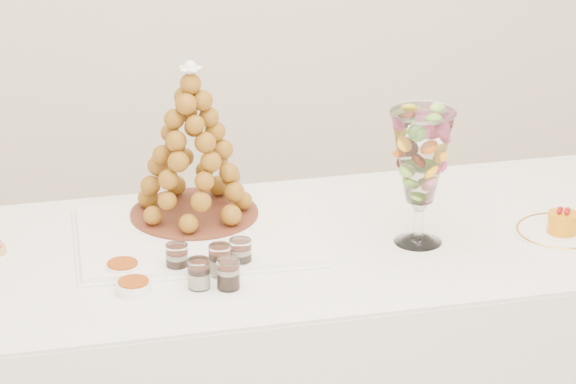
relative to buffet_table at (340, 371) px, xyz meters
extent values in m
cube|color=white|center=(0.00, 0.00, -0.01)|extent=(2.11, 0.96, 0.77)
cube|color=white|center=(0.00, 0.00, 0.39)|extent=(2.10, 0.95, 0.01)
cube|color=white|center=(-0.37, 0.06, 0.40)|extent=(0.60, 0.45, 0.02)
cylinder|color=white|center=(0.19, -0.05, 0.40)|extent=(0.12, 0.12, 0.02)
cylinder|color=white|center=(0.19, -0.05, 0.45)|extent=(0.03, 0.03, 0.08)
sphere|color=white|center=(0.19, -0.05, 0.50)|extent=(0.04, 0.04, 0.04)
cylinder|color=white|center=(0.56, -0.07, 0.40)|extent=(0.23, 0.23, 0.01)
cylinder|color=white|center=(-0.43, -0.13, 0.43)|extent=(0.07, 0.07, 0.07)
cylinder|color=white|center=(-0.33, -0.15, 0.43)|extent=(0.06, 0.06, 0.08)
cylinder|color=white|center=(-0.28, -0.13, 0.43)|extent=(0.06, 0.06, 0.07)
cylinder|color=white|center=(-0.39, -0.22, 0.43)|extent=(0.06, 0.06, 0.07)
cylinder|color=white|center=(-0.32, -0.23, 0.43)|extent=(0.07, 0.07, 0.07)
cylinder|color=white|center=(-0.56, -0.11, 0.40)|extent=(0.08, 0.08, 0.03)
cylinder|color=white|center=(-0.54, -0.22, 0.40)|extent=(0.08, 0.08, 0.03)
cylinder|color=#622B19|center=(-0.36, 0.17, 0.41)|extent=(0.34, 0.34, 0.01)
cone|color=brown|center=(-0.36, 0.17, 0.62)|extent=(0.31, 0.31, 0.40)
sphere|color=white|center=(-0.36, 0.17, 0.81)|extent=(0.04, 0.04, 0.04)
cylinder|color=orange|center=(0.56, -0.08, 0.43)|extent=(0.08, 0.08, 0.05)
sphere|color=maroon|center=(0.57, -0.07, 0.46)|extent=(0.01, 0.01, 0.01)
sphere|color=maroon|center=(0.55, -0.06, 0.46)|extent=(0.01, 0.01, 0.01)
sphere|color=maroon|center=(0.54, -0.08, 0.46)|extent=(0.01, 0.01, 0.01)
sphere|color=maroon|center=(0.56, -0.09, 0.46)|extent=(0.01, 0.01, 0.01)
camera|label=1|loc=(-0.65, -3.09, 1.85)|focal=85.00mm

